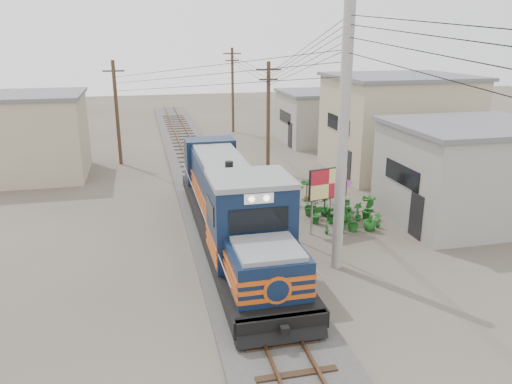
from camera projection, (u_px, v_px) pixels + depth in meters
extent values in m
plane|color=#473F35|center=(245.00, 270.00, 19.00)|extent=(120.00, 120.00, 0.00)
cube|color=#595651|center=(209.00, 192.00, 28.26)|extent=(3.60, 70.00, 0.16)
cube|color=#51331E|center=(199.00, 189.00, 28.09)|extent=(0.08, 70.00, 0.12)
cube|color=#51331E|center=(218.00, 188.00, 28.33)|extent=(0.08, 70.00, 0.12)
cube|color=black|center=(232.00, 227.00, 21.19)|extent=(2.81, 15.48, 0.53)
cube|color=black|center=(259.00, 287.00, 16.79)|extent=(2.13, 3.10, 0.63)
cube|color=black|center=(215.00, 199.00, 25.77)|extent=(2.13, 3.10, 0.63)
cube|color=#0E1A33|center=(267.00, 272.00, 15.37)|extent=(2.30, 2.32, 1.45)
cube|color=#0E1A33|center=(250.00, 221.00, 17.39)|extent=(2.75, 2.52, 3.00)
cube|color=slate|center=(250.00, 179.00, 16.92)|extent=(2.81, 2.64, 0.17)
cube|color=black|center=(259.00, 220.00, 16.05)|extent=(1.96, 0.06, 0.77)
cube|color=white|center=(259.00, 198.00, 15.82)|extent=(0.97, 0.06, 0.34)
cube|color=#0E1A33|center=(222.00, 184.00, 23.07)|extent=(2.19, 9.48, 2.22)
cube|color=slate|center=(222.00, 160.00, 22.72)|extent=(1.96, 9.48, 0.17)
cube|color=#BF4912|center=(232.00, 216.00, 21.03)|extent=(2.85, 15.48, 0.14)
cube|color=#BF4912|center=(232.00, 209.00, 20.94)|extent=(2.85, 15.48, 0.14)
cube|color=#BF4912|center=(232.00, 202.00, 20.86)|extent=(2.85, 15.48, 0.14)
cylinder|color=#9E9B93|center=(343.00, 139.00, 17.79)|extent=(0.40, 0.40, 10.00)
cylinder|color=#4C3826|center=(268.00, 118.00, 31.92)|extent=(0.24, 0.24, 7.00)
cube|color=#4C3826|center=(269.00, 70.00, 31.02)|extent=(1.60, 0.10, 0.10)
cube|color=#4C3826|center=(268.00, 79.00, 31.20)|extent=(1.20, 0.10, 0.10)
cylinder|color=#4C3826|center=(233.00, 91.00, 44.92)|extent=(0.24, 0.24, 7.50)
cube|color=#4C3826|center=(232.00, 53.00, 43.94)|extent=(1.60, 0.10, 0.10)
cube|color=#4C3826|center=(232.00, 60.00, 44.12)|extent=(1.20, 0.10, 0.10)
cylinder|color=#4C3826|center=(117.00, 114.00, 33.58)|extent=(0.24, 0.24, 7.00)
cube|color=#4C3826|center=(113.00, 68.00, 32.68)|extent=(1.60, 0.10, 0.10)
cube|color=#4C3826|center=(114.00, 77.00, 32.86)|extent=(1.20, 0.10, 0.10)
cube|color=gray|center=(469.00, 175.00, 23.60)|extent=(7.00, 6.00, 4.50)
cube|color=slate|center=(476.00, 125.00, 22.89)|extent=(7.35, 6.30, 0.20)
cube|color=black|center=(402.00, 174.00, 22.77)|extent=(0.05, 3.00, 0.90)
cube|color=tan|center=(397.00, 126.00, 31.95)|extent=(8.00, 7.00, 6.00)
cube|color=slate|center=(401.00, 76.00, 31.02)|extent=(8.40, 7.35, 0.20)
cube|color=black|center=(338.00, 124.00, 30.99)|extent=(0.05, 3.50, 0.90)
cube|color=gray|center=(320.00, 118.00, 41.21)|extent=(6.00, 6.00, 4.00)
cube|color=slate|center=(321.00, 92.00, 40.58)|extent=(6.30, 6.30, 0.20)
cube|color=black|center=(285.00, 117.00, 40.50)|extent=(0.05, 3.00, 0.90)
cube|color=tan|center=(34.00, 137.00, 30.94)|extent=(6.00, 6.00, 5.00)
cube|color=slate|center=(28.00, 95.00, 30.16)|extent=(6.30, 6.30, 0.20)
cylinder|color=#99999E|center=(312.00, 211.00, 22.07)|extent=(0.10, 0.10, 2.21)
cylinder|color=#99999E|center=(342.00, 206.00, 22.72)|extent=(0.10, 0.10, 2.21)
cube|color=black|center=(328.00, 183.00, 22.04)|extent=(1.92, 0.54, 1.41)
cube|color=red|center=(328.00, 184.00, 22.01)|extent=(1.83, 0.48, 1.33)
cylinder|color=black|center=(330.00, 216.00, 24.55)|extent=(0.42, 0.42, 0.10)
cylinder|color=#99999E|center=(331.00, 197.00, 24.25)|extent=(0.05, 0.05, 2.09)
cone|color=#782B81|center=(331.00, 177.00, 23.95)|extent=(2.46, 2.46, 0.52)
imported|color=black|center=(340.00, 192.00, 25.53)|extent=(0.75, 0.63, 1.74)
imported|color=#1A5D1B|center=(327.00, 227.00, 22.38)|extent=(0.33, 0.39, 0.63)
imported|color=#1A5D1B|center=(342.00, 223.00, 22.53)|extent=(0.57, 0.61, 0.88)
imported|color=#1A5D1B|center=(352.00, 222.00, 22.70)|extent=(0.92, 0.97, 0.85)
imported|color=#1A5D1B|center=(370.00, 219.00, 22.73)|extent=(0.88, 0.88, 1.11)
imported|color=#1A5D1B|center=(378.00, 220.00, 23.08)|extent=(0.47, 0.43, 0.73)
imported|color=#1A5D1B|center=(317.00, 215.00, 23.54)|extent=(0.65, 0.60, 0.93)
imported|color=#1A5D1B|center=(333.00, 214.00, 23.69)|extent=(0.97, 0.93, 0.84)
imported|color=#1A5D1B|center=(345.00, 211.00, 23.78)|extent=(0.70, 0.70, 1.11)
imported|color=#1A5D1B|center=(358.00, 211.00, 24.00)|extent=(0.46, 0.55, 0.90)
imported|color=#1A5D1B|center=(368.00, 210.00, 24.09)|extent=(0.69, 0.64, 1.00)
imported|color=#1A5D1B|center=(311.00, 205.00, 24.59)|extent=(1.22, 1.25, 1.06)
imported|color=#1A5D1B|center=(325.00, 206.00, 24.65)|extent=(0.67, 0.67, 0.93)
imported|color=#1A5D1B|center=(338.00, 203.00, 24.82)|extent=(0.69, 0.72, 1.13)
imported|color=#1A5D1B|center=(348.00, 207.00, 24.95)|extent=(0.49, 0.47, 0.70)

